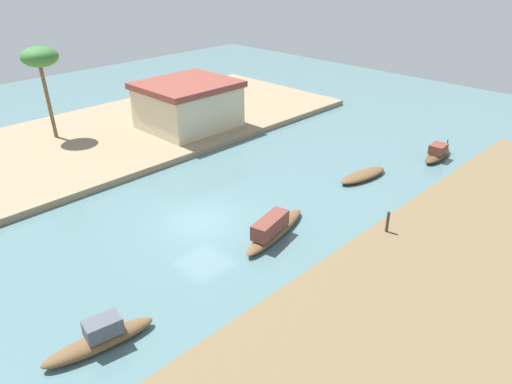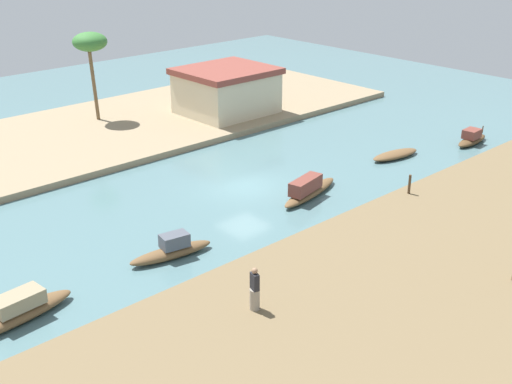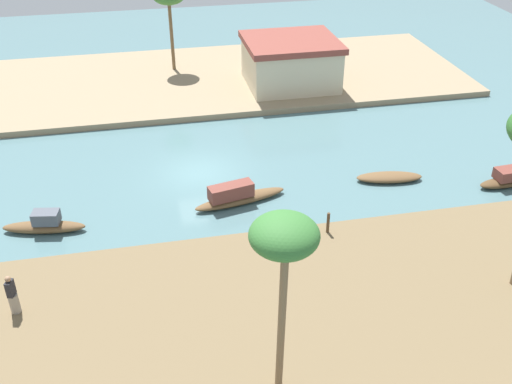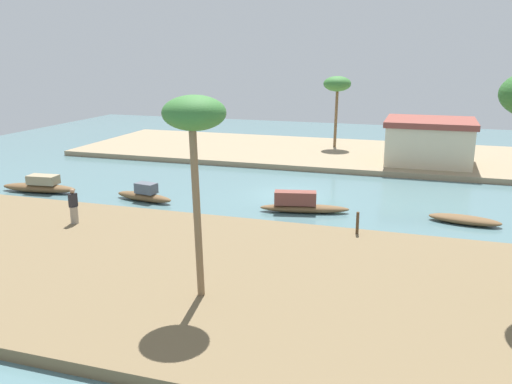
{
  "view_description": "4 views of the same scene",
  "coord_description": "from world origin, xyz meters",
  "px_view_note": "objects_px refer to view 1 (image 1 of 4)",
  "views": [
    {
      "loc": [
        -13.15,
        -16.66,
        12.34
      ],
      "look_at": [
        3.09,
        -0.81,
        0.84
      ],
      "focal_mm": 34.14,
      "sensor_mm": 36.0,
      "label": 1
    },
    {
      "loc": [
        -22.69,
        -25.63,
        14.05
      ],
      "look_at": [
        -0.98,
        -2.07,
        0.55
      ],
      "focal_mm": 46.5,
      "sensor_mm": 36.0,
      "label": 2
    },
    {
      "loc": [
        -2.87,
        -29.14,
        16.67
      ],
      "look_at": [
        2.52,
        -3.32,
        0.43
      ],
      "focal_mm": 42.32,
      "sensor_mm": 36.0,
      "label": 3
    },
    {
      "loc": [
        7.79,
        -31.42,
        8.59
      ],
      "look_at": [
        -1.56,
        -2.15,
        0.57
      ],
      "focal_mm": 37.77,
      "sensor_mm": 36.0,
      "label": 4
    }
  ],
  "objects_px": {
    "riverside_building": "(188,104)",
    "sampan_open_hull": "(363,175)",
    "sampan_with_red_awning": "(100,338)",
    "sampan_downstream_large": "(438,153)",
    "palm_tree_right_tall": "(40,59)",
    "mooring_post": "(388,222)",
    "sampan_near_left_bank": "(273,229)"
  },
  "relations": [
    {
      "from": "mooring_post",
      "to": "palm_tree_right_tall",
      "type": "height_order",
      "value": "palm_tree_right_tall"
    },
    {
      "from": "riverside_building",
      "to": "sampan_open_hull",
      "type": "bearing_deg",
      "value": -81.97
    },
    {
      "from": "sampan_near_left_bank",
      "to": "sampan_open_hull",
      "type": "bearing_deg",
      "value": -8.54
    },
    {
      "from": "sampan_downstream_large",
      "to": "riverside_building",
      "type": "height_order",
      "value": "riverside_building"
    },
    {
      "from": "mooring_post",
      "to": "palm_tree_right_tall",
      "type": "distance_m",
      "value": 24.39
    },
    {
      "from": "sampan_downstream_large",
      "to": "palm_tree_right_tall",
      "type": "height_order",
      "value": "palm_tree_right_tall"
    },
    {
      "from": "palm_tree_right_tall",
      "to": "riverside_building",
      "type": "bearing_deg",
      "value": -32.5
    },
    {
      "from": "sampan_with_red_awning",
      "to": "riverside_building",
      "type": "bearing_deg",
      "value": 53.25
    },
    {
      "from": "sampan_with_red_awning",
      "to": "palm_tree_right_tall",
      "type": "bearing_deg",
      "value": 78.32
    },
    {
      "from": "riverside_building",
      "to": "sampan_near_left_bank",
      "type": "bearing_deg",
      "value": -114.49
    },
    {
      "from": "sampan_with_red_awning",
      "to": "palm_tree_right_tall",
      "type": "relative_size",
      "value": 0.65
    },
    {
      "from": "sampan_downstream_large",
      "to": "sampan_with_red_awning",
      "type": "bearing_deg",
      "value": 174.55
    },
    {
      "from": "sampan_open_hull",
      "to": "sampan_with_red_awning",
      "type": "bearing_deg",
      "value": -167.81
    },
    {
      "from": "sampan_open_hull",
      "to": "mooring_post",
      "type": "xyz_separation_m",
      "value": [
        -4.93,
        -4.47,
        0.72
      ]
    },
    {
      "from": "sampan_with_red_awning",
      "to": "sampan_near_left_bank",
      "type": "relative_size",
      "value": 0.8
    },
    {
      "from": "sampan_open_hull",
      "to": "riverside_building",
      "type": "height_order",
      "value": "riverside_building"
    },
    {
      "from": "mooring_post",
      "to": "palm_tree_right_tall",
      "type": "bearing_deg",
      "value": 102.08
    },
    {
      "from": "sampan_near_left_bank",
      "to": "palm_tree_right_tall",
      "type": "bearing_deg",
      "value": 81.74
    },
    {
      "from": "sampan_with_red_awning",
      "to": "sampan_downstream_large",
      "type": "xyz_separation_m",
      "value": [
        23.81,
        -0.63,
        -0.01
      ]
    },
    {
      "from": "sampan_near_left_bank",
      "to": "mooring_post",
      "type": "relative_size",
      "value": 4.76
    },
    {
      "from": "sampan_downstream_large",
      "to": "riverside_building",
      "type": "bearing_deg",
      "value": 112.99
    },
    {
      "from": "sampan_near_left_bank",
      "to": "mooring_post",
      "type": "height_order",
      "value": "mooring_post"
    },
    {
      "from": "riverside_building",
      "to": "sampan_with_red_awning",
      "type": "bearing_deg",
      "value": -136.83
    },
    {
      "from": "sampan_open_hull",
      "to": "palm_tree_right_tall",
      "type": "height_order",
      "value": "palm_tree_right_tall"
    },
    {
      "from": "mooring_post",
      "to": "sampan_open_hull",
      "type": "bearing_deg",
      "value": 42.21
    },
    {
      "from": "sampan_near_left_bank",
      "to": "palm_tree_right_tall",
      "type": "distance_m",
      "value": 20.24
    },
    {
      "from": "sampan_near_left_bank",
      "to": "sampan_with_red_awning",
      "type": "bearing_deg",
      "value": 170.98
    },
    {
      "from": "palm_tree_right_tall",
      "to": "sampan_near_left_bank",
      "type": "bearing_deg",
      "value": -85.82
    },
    {
      "from": "sampan_near_left_bank",
      "to": "sampan_downstream_large",
      "type": "relative_size",
      "value": 1.51
    },
    {
      "from": "sampan_near_left_bank",
      "to": "sampan_open_hull",
      "type": "xyz_separation_m",
      "value": [
        8.51,
        0.58,
        -0.24
      ]
    },
    {
      "from": "sampan_near_left_bank",
      "to": "riverside_building",
      "type": "xyz_separation_m",
      "value": [
        6.52,
        14.41,
        1.63
      ]
    },
    {
      "from": "mooring_post",
      "to": "sampan_downstream_large",
      "type": "bearing_deg",
      "value": 13.97
    }
  ]
}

